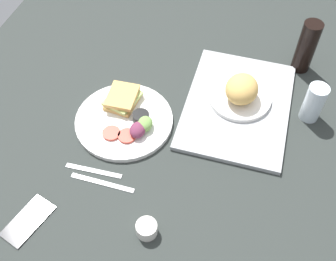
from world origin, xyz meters
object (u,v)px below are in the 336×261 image
Objects in this scene: bread_plate_near at (241,92)px; knife at (102,183)px; cell_phone at (28,220)px; drinking_glass at (314,103)px; soda_bottle at (306,47)px; espresso_cup at (147,229)px; plate_with_salad at (126,117)px; serving_tray at (237,105)px; fork at (94,171)px.

knife is (41.48, -31.21, -5.07)cm from bread_plate_near.
cell_phone is at bearing -38.17° from bread_plate_near.
drinking_glass is 22.66cm from soda_bottle.
drinking_glass is at bearing 145.18° from espresso_cup.
plate_with_salad reaches higher than cell_phone.
serving_tray is 51.80cm from espresso_cup.
bread_plate_near reaches higher than knife.
soda_bottle reaches higher than cell_phone.
soda_bottle is 81.38cm from espresso_cup.
espresso_cup is at bearing -34.82° from drinking_glass.
soda_bottle is (-21.86, -5.17, 2.94)cm from drinking_glass.
drinking_glass is 0.69× the size of knife.
drinking_glass is 90.57cm from cell_phone.
knife is at bearing -36.98° from soda_bottle.
espresso_cup is at bearing 117.91° from cell_phone.
bread_plate_near is at bearing 164.59° from espresso_cup.
serving_tray is 1.46× the size of plate_with_salad.
knife is at bearing -36.96° from bread_plate_near.
drinking_glass reaches higher than espresso_cup.
cell_phone is (58.21, -45.76, -4.92)cm from bread_plate_near.
espresso_cup is at bearing -32.04° from knife.
serving_tray is 31.55cm from soda_bottle.
bread_plate_near reaches higher than plate_with_salad.
plate_with_salad is at bearing -61.47° from bread_plate_near.
bread_plate_near is 3.67× the size of espresso_cup.
serving_tray is 2.65× the size of fork.
espresso_cup is 0.39× the size of cell_phone.
bread_plate_near is at bearing 118.53° from plate_with_salad.
fork and knife have the same top height.
plate_with_salad is 20.83cm from fork.
plate_with_salad is (17.84, -32.80, -3.70)cm from bread_plate_near.
knife is (3.00, 4.00, 0.00)cm from fork.
espresso_cup reaches higher than knife.
serving_tray is at bearing -4.06° from bread_plate_near.
knife is (42.53, -53.66, -6.34)cm from drinking_glass.
plate_with_salad is at bearing -50.87° from soda_bottle.
knife is at bearing -121.17° from espresso_cup.
cell_phone is (6.48, -31.49, -1.60)cm from espresso_cup.
cell_phone is at bearing -17.78° from plate_with_salad.
fork is at bearing -42.46° from bread_plate_near.
espresso_cup is (33.89, 18.54, 0.38)cm from plate_with_salad.
fork is at bearing -55.57° from drinking_glass.
fork is 0.89× the size of knife.
drinking_glass is 70.19cm from fork.
knife is at bearing -38.14° from serving_tray.
cell_phone is (81.12, -63.03, -9.12)cm from soda_bottle.
knife is 22.17cm from cell_phone.
serving_tray is 72.47cm from cell_phone.
bread_plate_near is at bearing 175.94° from serving_tray.
bread_plate_near is 22.51cm from drinking_glass.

